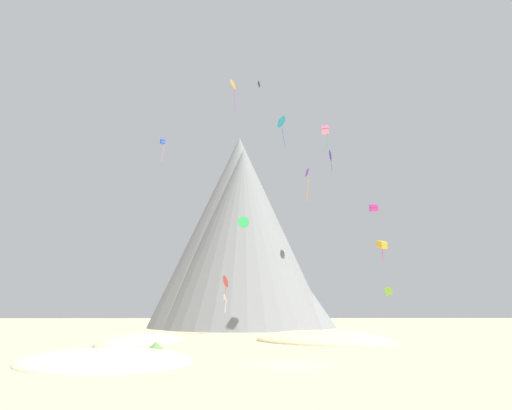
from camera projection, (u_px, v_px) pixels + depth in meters
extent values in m
plane|color=#C6B284|center=(290.00, 365.00, 35.81)|extent=(400.00, 400.00, 0.00)
ellipsoid|color=#CCBA8E|center=(141.00, 344.00, 57.15)|extent=(14.06, 17.40, 2.98)
ellipsoid|color=#CCBA8E|center=(323.00, 341.00, 62.09)|extent=(26.50, 27.12, 3.05)
ellipsoid|color=beige|center=(106.00, 362.00, 37.64)|extent=(20.17, 21.11, 2.10)
cone|color=#568442|center=(351.00, 340.00, 58.51)|extent=(2.17, 2.17, 0.82)
cone|color=#668C4C|center=(117.00, 354.00, 41.08)|extent=(1.22, 1.22, 0.59)
cone|color=#568442|center=(156.00, 346.00, 49.52)|extent=(2.07, 2.07, 0.87)
cone|color=slate|center=(239.00, 228.00, 117.32)|extent=(52.46, 52.46, 51.39)
cone|color=slate|center=(252.00, 265.00, 116.48)|extent=(46.60, 46.60, 31.61)
cone|color=slate|center=(243.00, 235.00, 109.01)|extent=(48.51, 48.51, 44.96)
cone|color=#5138B2|center=(330.00, 155.00, 98.14)|extent=(0.72, 2.55, 2.51)
cylinder|color=#5138B2|center=(331.00, 166.00, 97.56)|extent=(0.25, 0.36, 2.47)
cube|color=#D1339E|center=(374.00, 210.00, 76.55)|extent=(1.25, 1.32, 0.74)
cube|color=#D1339E|center=(374.00, 206.00, 76.68)|extent=(1.25, 1.32, 0.74)
cube|color=gold|center=(382.00, 247.00, 65.49)|extent=(1.55, 1.60, 0.82)
cube|color=gold|center=(382.00, 243.00, 65.62)|extent=(1.55, 1.60, 0.82)
cylinder|color=#D1339E|center=(383.00, 254.00, 65.22)|extent=(0.23, 0.13, 1.83)
cube|color=pink|center=(325.00, 131.00, 82.43)|extent=(1.59, 1.56, 0.66)
cube|color=pink|center=(325.00, 128.00, 82.59)|extent=(1.59, 1.56, 0.66)
cylinder|color=green|center=(327.00, 141.00, 82.00)|extent=(0.30, 0.35, 3.14)
cone|color=#33BCDB|center=(282.00, 122.00, 74.23)|extent=(1.87, 2.29, 2.21)
cylinder|color=blue|center=(284.00, 138.00, 73.59)|extent=(0.57, 0.15, 3.39)
cone|color=red|center=(226.00, 281.00, 82.14)|extent=(1.68, 2.46, 2.25)
cylinder|color=red|center=(225.00, 295.00, 81.56)|extent=(0.24, 0.35, 2.71)
cube|color=white|center=(224.00, 297.00, 68.98)|extent=(0.38, 0.59, 0.84)
cylinder|color=white|center=(226.00, 306.00, 68.66)|extent=(0.29, 0.18, 2.00)
cone|color=green|center=(243.00, 222.00, 80.09)|extent=(2.18, 1.03, 2.19)
cube|color=purple|center=(307.00, 172.00, 72.26)|extent=(0.76, 1.16, 1.49)
cylinder|color=orange|center=(308.00, 189.00, 71.61)|extent=(0.56, 0.20, 4.12)
cone|color=orange|center=(234.00, 84.00, 70.73)|extent=(1.41, 1.96, 1.78)
cylinder|color=purple|center=(235.00, 101.00, 70.03)|extent=(0.36, 0.17, 4.28)
cube|color=#8CD133|center=(389.00, 291.00, 58.99)|extent=(1.05, 0.51, 1.17)
cube|color=black|center=(259.00, 84.00, 70.95)|extent=(0.38, 1.12, 0.88)
cube|color=blue|center=(163.00, 142.00, 87.74)|extent=(1.18, 1.19, 0.43)
cube|color=blue|center=(163.00, 140.00, 87.84)|extent=(1.18, 1.19, 0.43)
cylinder|color=#E5668C|center=(163.00, 153.00, 87.23)|extent=(0.55, 0.54, 3.97)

